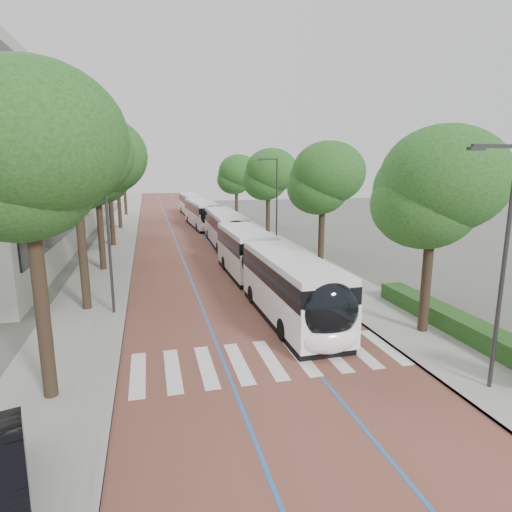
{
  "coord_description": "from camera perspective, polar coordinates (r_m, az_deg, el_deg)",
  "views": [
    {
      "loc": [
        -4.12,
        -13.95,
        7.44
      ],
      "look_at": [
        1.72,
        9.25,
        2.4
      ],
      "focal_mm": 30.0,
      "sensor_mm": 36.0,
      "label": 1
    }
  ],
  "objects": [
    {
      "name": "bus_queued_0",
      "position": [
        40.23,
        -4.09,
        3.55
      ],
      "size": [
        2.79,
        12.45,
        3.2
      ],
      "rotation": [
        0.0,
        0.0,
        -0.02
      ],
      "color": "white",
      "rests_on": "ground"
    },
    {
      "name": "road",
      "position": [
        54.61,
        -9.69,
        3.9
      ],
      "size": [
        11.0,
        140.0,
        0.02
      ],
      "primitive_type": "cube",
      "color": "brown",
      "rests_on": "ground"
    },
    {
      "name": "bus_queued_1",
      "position": [
        53.39,
        -7.2,
        5.55
      ],
      "size": [
        3.1,
        12.5,
        3.2
      ],
      "rotation": [
        0.0,
        0.0,
        0.05
      ],
      "color": "white",
      "rests_on": "ground"
    },
    {
      "name": "lane_line_left",
      "position": [
        54.51,
        -11.37,
        3.84
      ],
      "size": [
        0.12,
        126.0,
        0.01
      ],
      "primitive_type": "cube",
      "color": "#2362B2",
      "rests_on": "road"
    },
    {
      "name": "hedge",
      "position": [
        20.43,
        27.86,
        -9.35
      ],
      "size": [
        1.2,
        14.0,
        0.8
      ],
      "primitive_type": "cube",
      "color": "#1B4618",
      "rests_on": "sidewalk_right"
    },
    {
      "name": "kerb_right",
      "position": [
        55.31,
        -3.89,
        4.2
      ],
      "size": [
        0.2,
        140.0,
        0.14
      ],
      "primitive_type": "cube",
      "color": "gray",
      "rests_on": "ground"
    },
    {
      "name": "sidewalk_right",
      "position": [
        55.68,
        -1.96,
        4.27
      ],
      "size": [
        4.0,
        140.0,
        0.12
      ],
      "primitive_type": "cube",
      "color": "gray",
      "rests_on": "ground"
    },
    {
      "name": "trees_left",
      "position": [
        38.8,
        -19.5,
        10.99
      ],
      "size": [
        6.45,
        60.32,
        10.26
      ],
      "color": "black",
      "rests_on": "ground"
    },
    {
      "name": "zebra_crossing",
      "position": [
        17.23,
        1.86,
        -13.59
      ],
      "size": [
        10.55,
        3.6,
        0.01
      ],
      "color": "silver",
      "rests_on": "ground"
    },
    {
      "name": "lane_line_right",
      "position": [
        54.75,
        -8.02,
        3.99
      ],
      "size": [
        0.12,
        126.0,
        0.01
      ],
      "primitive_type": "cube",
      "color": "#2362B2",
      "rests_on": "road"
    },
    {
      "name": "trees_right",
      "position": [
        38.47,
        3.83,
        10.13
      ],
      "size": [
        5.45,
        47.38,
        8.62
      ],
      "color": "black",
      "rests_on": "ground"
    },
    {
      "name": "ground",
      "position": [
        16.33,
        2.16,
        -15.2
      ],
      "size": [
        160.0,
        160.0,
        0.0
      ],
      "primitive_type": "plane",
      "color": "#51544C",
      "rests_on": "ground"
    },
    {
      "name": "streetlight_far",
      "position": [
        37.61,
        2.53,
        7.89
      ],
      "size": [
        1.82,
        0.2,
        8.0
      ],
      "color": "#313133",
      "rests_on": "sidewalk_right"
    },
    {
      "name": "lamp_post_left",
      "position": [
        22.28,
        -19.07,
        2.67
      ],
      "size": [
        0.14,
        0.14,
        8.0
      ],
      "primitive_type": "cylinder",
      "color": "#313133",
      "rests_on": "sidewalk_left"
    },
    {
      "name": "sidewalk_left",
      "position": [
        54.55,
        -17.58,
        3.56
      ],
      "size": [
        4.0,
        140.0,
        0.12
      ],
      "primitive_type": "cube",
      "color": "gray",
      "rests_on": "ground"
    },
    {
      "name": "streetlight_near",
      "position": [
        15.56,
        29.86,
        0.61
      ],
      "size": [
        1.82,
        0.2,
        8.0
      ],
      "color": "#313133",
      "rests_on": "sidewalk_right"
    },
    {
      "name": "kerb_left",
      "position": [
        54.47,
        -15.58,
        3.67
      ],
      "size": [
        0.2,
        140.0,
        0.14
      ],
      "primitive_type": "cube",
      "color": "gray",
      "rests_on": "ground"
    },
    {
      "name": "lead_bus",
      "position": [
        24.36,
        1.65,
        -1.91
      ],
      "size": [
        2.81,
        18.43,
        3.2
      ],
      "rotation": [
        0.0,
        0.0,
        0.02
      ],
      "color": "black",
      "rests_on": "ground"
    },
    {
      "name": "bus_queued_2",
      "position": [
        66.49,
        -8.51,
        6.74
      ],
      "size": [
        2.95,
        12.48,
        3.2
      ],
      "rotation": [
        0.0,
        0.0,
        0.03
      ],
      "color": "white",
      "rests_on": "ground"
    }
  ]
}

